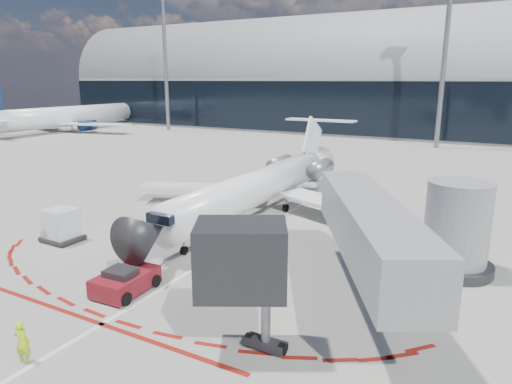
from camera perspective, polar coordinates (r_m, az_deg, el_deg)
The scene contains 13 objects.
ground at distance 28.71m, azimuth -1.71°, elevation -6.04°, with size 260.00×260.00×0.00m, color gray.
apron_centerline at distance 30.35m, azimuth 0.20°, elevation -4.90°, with size 0.25×40.00×0.01m, color silver.
apron_stop_bar at distance 20.52m, azimuth -18.76°, elevation -15.37°, with size 14.00×0.25×0.01m, color maroon.
terminal_building at distance 89.31m, azimuth 20.30°, elevation 12.25°, with size 150.00×24.15×24.00m.
jet_bridge at distance 21.71m, azimuth 16.93°, elevation -4.92°, with size 10.03×15.20×4.90m.
light_mast_west at distance 92.35m, azimuth -11.24°, elevation 15.33°, with size 0.70×0.70×25.00m, color gray.
light_mast_centre at distance 71.85m, azimuth 22.48°, elevation 15.05°, with size 0.70×0.70×25.00m, color gray.
regional_jet at distance 33.84m, azimuth 0.77°, elevation 0.94°, with size 21.35×26.32×6.59m.
pushback_tug at distance 22.75m, azimuth -16.02°, elevation -10.63°, with size 2.16×4.84×1.25m.
ramp_worker at distance 18.83m, azimuth -27.19°, elevation -16.30°, with size 0.58×0.38×1.59m, color #B9E618.
uld_container at distance 30.67m, azimuth -23.16°, elevation -3.86°, with size 2.24×1.92×2.07m.
safety_cone_left at distance 32.42m, azimuth -13.97°, elevation -3.61°, with size 0.38×0.38×0.52m, color #D84804.
bg_airliner_0 at distance 96.43m, azimuth -22.67°, elevation 10.33°, with size 34.30×36.31×11.10m, color white, non-canonical shape.
Camera 1 is at (13.67, -23.27, 9.79)m, focal length 32.00 mm.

